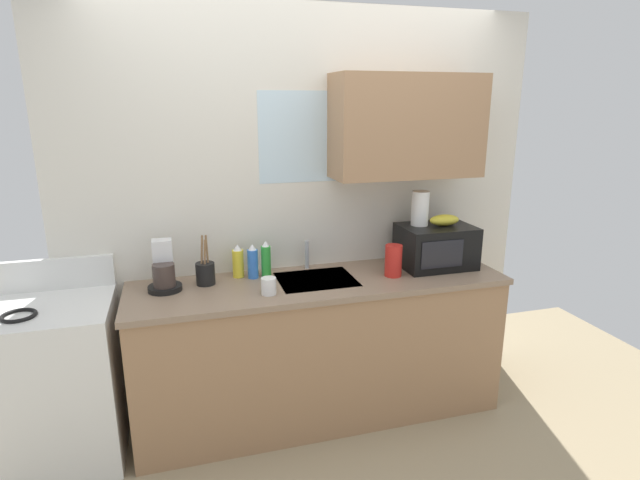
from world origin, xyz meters
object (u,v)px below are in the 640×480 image
object	(u,v)px
dish_soap_bottle_yellow	(238,262)
dish_soap_bottle_blue	(253,262)
microwave	(436,246)
utensil_crock	(205,273)
dish_soap_bottle_green	(266,260)
banana_bunch	(444,220)
paper_towel_roll	(420,208)
mug_white	(269,286)
coffee_maker	(164,271)
cereal_canister	(393,261)
stove_range	(61,382)

from	to	relation	value
dish_soap_bottle_yellow	dish_soap_bottle_blue	bearing A→B (deg)	-27.71
microwave	utensil_crock	size ratio (longest dim) A/B	1.56
dish_soap_bottle_green	banana_bunch	bearing A→B (deg)	-5.12
dish_soap_bottle_green	dish_soap_bottle_yellow	distance (m)	0.17
dish_soap_bottle_green	utensil_crock	xyz separation A→B (m)	(-0.37, -0.03, -0.04)
paper_towel_roll	mug_white	xyz separation A→B (m)	(-1.03, -0.24, -0.33)
paper_towel_roll	coffee_maker	bearing A→B (deg)	179.70
dish_soap_bottle_yellow	cereal_canister	world-z (taller)	dish_soap_bottle_yellow
dish_soap_bottle_green	mug_white	world-z (taller)	dish_soap_bottle_green
stove_range	microwave	bearing A→B (deg)	1.14
microwave	mug_white	distance (m)	1.15
microwave	banana_bunch	xyz separation A→B (m)	(0.05, 0.00, 0.17)
stove_range	dish_soap_bottle_yellow	size ratio (longest dim) A/B	5.30
microwave	dish_soap_bottle_blue	world-z (taller)	microwave
dish_soap_bottle_green	utensil_crock	distance (m)	0.37
dish_soap_bottle_blue	stove_range	bearing A→B (deg)	-172.13
cereal_canister	mug_white	xyz separation A→B (m)	(-0.79, -0.09, -0.05)
dish_soap_bottle_yellow	cereal_canister	xyz separation A→B (m)	(0.91, -0.25, 0.00)
utensil_crock	stove_range	bearing A→B (deg)	-171.83
dish_soap_bottle_blue	cereal_canister	bearing A→B (deg)	-13.84
stove_range	cereal_canister	size ratio (longest dim) A/B	5.53
dish_soap_bottle_yellow	paper_towel_roll	bearing A→B (deg)	-4.87
dish_soap_bottle_yellow	coffee_maker	bearing A→B (deg)	-168.20
paper_towel_roll	coffee_maker	world-z (taller)	paper_towel_roll
coffee_maker	dish_soap_bottle_green	size ratio (longest dim) A/B	1.23
paper_towel_roll	coffee_maker	size ratio (longest dim) A/B	0.79
dish_soap_bottle_blue	dish_soap_bottle_yellow	size ratio (longest dim) A/B	1.04
microwave	cereal_canister	size ratio (longest dim) A/B	2.36
cereal_canister	coffee_maker	bearing A→B (deg)	173.29
banana_bunch	dish_soap_bottle_blue	xyz separation A→B (m)	(-1.22, 0.10, -0.21)
banana_bunch	stove_range	bearing A→B (deg)	-178.85
coffee_maker	cereal_canister	bearing A→B (deg)	-6.71
stove_range	microwave	size ratio (longest dim) A/B	2.35
banana_bunch	utensil_crock	xyz separation A→B (m)	(-1.51, 0.07, -0.23)
dish_soap_bottle_yellow	utensil_crock	size ratio (longest dim) A/B	0.69
coffee_maker	mug_white	xyz separation A→B (m)	(0.56, -0.25, -0.06)
banana_bunch	coffee_maker	world-z (taller)	banana_bunch
mug_white	cereal_canister	bearing A→B (deg)	6.49
microwave	dish_soap_bottle_green	distance (m)	1.10
stove_range	utensil_crock	bearing A→B (deg)	8.17
paper_towel_roll	coffee_maker	xyz separation A→B (m)	(-1.59, 0.01, -0.28)
coffee_maker	utensil_crock	bearing A→B (deg)	2.86
microwave	utensil_crock	bearing A→B (deg)	177.19
paper_towel_roll	banana_bunch	bearing A→B (deg)	-18.43
paper_towel_roll	mug_white	size ratio (longest dim) A/B	2.32
coffee_maker	dish_soap_bottle_blue	bearing A→B (deg)	5.15
stove_range	dish_soap_bottle_yellow	bearing A→B (deg)	10.91
microwave	dish_soap_bottle_blue	size ratio (longest dim) A/B	2.17
dish_soap_bottle_green	coffee_maker	bearing A→B (deg)	-175.78
dish_soap_bottle_blue	banana_bunch	bearing A→B (deg)	-4.90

